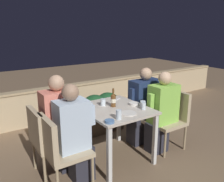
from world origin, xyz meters
TOP-DOWN VIEW (x-y plane):
  - ground_plane at (0.00, 0.00)m, footprint 16.00×16.00m
  - parapet_wall at (0.00, 1.81)m, footprint 9.00×0.18m
  - dining_table at (0.00, 0.00)m, footprint 0.82×0.93m
  - planter_hedge at (0.20, 0.90)m, footprint 0.97×0.47m
  - chair_left_near at (-0.87, -0.17)m, footprint 0.48×0.48m
  - person_blue_shirt at (-0.67, -0.17)m, footprint 0.47×0.26m
  - chair_left_far at (-0.91, 0.15)m, footprint 0.48×0.48m
  - person_coral_top at (-0.70, 0.15)m, footprint 0.48×0.26m
  - chair_right_near at (0.91, -0.17)m, footprint 0.48×0.48m
  - person_green_blouse at (0.70, -0.17)m, footprint 0.49×0.26m
  - chair_right_far at (0.87, 0.19)m, footprint 0.48×0.48m
  - person_navy_jumper at (0.66, 0.19)m, footprint 0.52×0.26m
  - beer_bottle at (0.01, 0.06)m, footprint 0.07×0.07m
  - plate_0 at (0.02, -0.27)m, footprint 0.21×0.21m
  - bowl_0 at (0.29, -0.04)m, footprint 0.13×0.13m
  - bowl_1 at (-0.33, -0.38)m, footprint 0.11×0.11m
  - glass_cup_0 at (0.28, -0.25)m, footprint 0.06×0.06m
  - glass_cup_1 at (-0.31, 0.11)m, footprint 0.07×0.07m
  - glass_cup_2 at (-0.18, -0.35)m, footprint 0.07×0.07m
  - glass_cup_3 at (-0.08, 0.17)m, footprint 0.07×0.07m
  - glass_cup_4 at (0.34, -0.17)m, footprint 0.07×0.07m
  - fork_0 at (0.25, 0.30)m, footprint 0.16×0.10m
  - fork_1 at (0.02, 0.32)m, footprint 0.11×0.15m
  - fork_2 at (-0.18, 0.34)m, footprint 0.03×0.17m

SIDE VIEW (x-z plane):
  - ground_plane at x=0.00m, z-range 0.00..0.00m
  - parapet_wall at x=0.00m, z-range 0.01..0.69m
  - planter_hedge at x=0.20m, z-range 0.04..0.71m
  - chair_left_near at x=-0.87m, z-range 0.08..0.95m
  - chair_left_far at x=-0.91m, z-range 0.08..0.95m
  - chair_right_near at x=0.91m, z-range 0.08..0.95m
  - chair_right_far at x=0.87m, z-range 0.08..0.95m
  - person_navy_jumper at x=0.66m, z-range 0.00..1.20m
  - person_green_blouse at x=0.70m, z-range 0.00..1.19m
  - person_blue_shirt at x=-0.67m, z-range 0.01..1.21m
  - person_coral_top at x=-0.70m, z-range 0.00..1.26m
  - dining_table at x=0.00m, z-range 0.27..1.02m
  - fork_0 at x=0.25m, z-range 0.75..0.76m
  - fork_1 at x=0.02m, z-range 0.75..0.76m
  - fork_2 at x=-0.18m, z-range 0.75..0.76m
  - plate_0 at x=0.02m, z-range 0.75..0.76m
  - bowl_1 at x=-0.33m, z-range 0.75..0.78m
  - bowl_0 at x=0.29m, z-range 0.75..0.79m
  - glass_cup_4 at x=0.34m, z-range 0.75..0.83m
  - glass_cup_0 at x=0.28m, z-range 0.75..0.84m
  - glass_cup_3 at x=-0.08m, z-range 0.75..0.84m
  - glass_cup_1 at x=-0.31m, z-range 0.75..0.85m
  - glass_cup_2 at x=-0.18m, z-range 0.75..0.86m
  - beer_bottle at x=0.01m, z-range 0.72..0.97m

